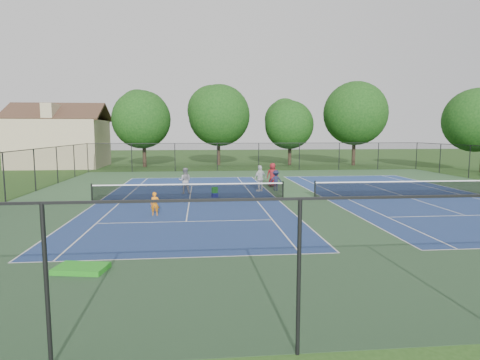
{
  "coord_description": "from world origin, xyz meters",
  "views": [
    {
      "loc": [
        -6.29,
        -25.03,
        4.2
      ],
      "look_at": [
        -3.92,
        -1.0,
        1.3
      ],
      "focal_mm": 30.0,
      "sensor_mm": 36.0,
      "label": 1
    }
  ],
  "objects": [
    {
      "name": "instructor",
      "position": [
        -7.37,
        2.41,
        0.89
      ],
      "size": [
        0.92,
        0.75,
        1.78
      ],
      "primitive_type": "imported",
      "rotation": [
        0.0,
        0.0,
        3.05
      ],
      "color": "gray",
      "rests_on": "ground"
    },
    {
      "name": "green_tarp",
      "position": [
        -9.93,
        -12.87,
        0.09
      ],
      "size": [
        1.65,
        1.19,
        0.16
      ],
      "primitive_type": "cube",
      "rotation": [
        0.0,
        0.0,
        -0.19
      ],
      "color": "#17A317",
      "rests_on": "ground"
    },
    {
      "name": "tree_back_d",
      "position": [
        13.0,
        24.0,
        6.82
      ],
      "size": [
        7.8,
        7.8,
        10.37
      ],
      "color": "#2D2116",
      "rests_on": "ground"
    },
    {
      "name": "court_pad",
      "position": [
        0.0,
        0.0,
        0.0
      ],
      "size": [
        36.0,
        36.0,
        0.01
      ],
      "primitive_type": "cube",
      "color": "#2B4D2D",
      "rests_on": "ground"
    },
    {
      "name": "tennis_court_left",
      "position": [
        -7.0,
        0.0,
        0.1
      ],
      "size": [
        12.0,
        23.83,
        1.07
      ],
      "color": "navy",
      "rests_on": "ground"
    },
    {
      "name": "ball_hopper",
      "position": [
        -5.41,
        0.59,
        0.47
      ],
      "size": [
        0.41,
        0.38,
        0.38
      ],
      "primitive_type": "cube",
      "rotation": [
        0.0,
        0.0,
        0.34
      ],
      "color": "green",
      "rests_on": "ball_crate"
    },
    {
      "name": "bystander_b",
      "position": [
        -0.93,
        3.13,
        0.74
      ],
      "size": [
        1.0,
        0.63,
        1.48
      ],
      "primitive_type": "imported",
      "rotation": [
        0.0,
        0.0,
        3.06
      ],
      "color": "#181B36",
      "rests_on": "ground"
    },
    {
      "name": "tree_back_a",
      "position": [
        -13.0,
        24.0,
        6.04
      ],
      "size": [
        6.8,
        6.8,
        9.15
      ],
      "color": "#2D2116",
      "rests_on": "ground"
    },
    {
      "name": "tree_back_c",
      "position": [
        5.0,
        25.0,
        5.48
      ],
      "size": [
        6.0,
        6.0,
        8.4
      ],
      "color": "#2D2116",
      "rests_on": "ground"
    },
    {
      "name": "ball_crate",
      "position": [
        -5.41,
        0.59,
        0.14
      ],
      "size": [
        0.44,
        0.4,
        0.28
      ],
      "primitive_type": "cube",
      "rotation": [
        0.0,
        0.0,
        0.28
      ],
      "color": "#161F9D",
      "rests_on": "ground"
    },
    {
      "name": "ground",
      "position": [
        0.0,
        0.0,
        0.0
      ],
      "size": [
        140.0,
        140.0,
        0.0
      ],
      "primitive_type": "plane",
      "color": "#234716",
      "rests_on": "ground"
    },
    {
      "name": "clapboard_house",
      "position": [
        -23.0,
        25.0,
        3.09
      ],
      "size": [
        10.8,
        8.1,
        7.65
      ],
      "color": "tan",
      "rests_on": "ground"
    },
    {
      "name": "child_player",
      "position": [
        -8.61,
        -4.79,
        0.6
      ],
      "size": [
        0.44,
        0.3,
        1.19
      ],
      "primitive_type": "imported",
      "rotation": [
        0.0,
        0.0,
        0.04
      ],
      "color": "orange",
      "rests_on": "ground"
    },
    {
      "name": "bystander_a",
      "position": [
        -2.1,
        2.91,
        0.93
      ],
      "size": [
        1.17,
        0.98,
        1.87
      ],
      "primitive_type": "imported",
      "rotation": [
        0.0,
        0.0,
        3.72
      ],
      "color": "silver",
      "rests_on": "ground"
    },
    {
      "name": "bystander_c",
      "position": [
        -0.78,
        5.22,
        0.92
      ],
      "size": [
        0.99,
        0.74,
        1.84
      ],
      "primitive_type": "imported",
      "rotation": [
        0.0,
        0.0,
        2.96
      ],
      "color": "maroon",
      "rests_on": "ground"
    },
    {
      "name": "tennis_court_right",
      "position": [
        7.0,
        0.0,
        0.1
      ],
      "size": [
        12.0,
        23.83,
        1.07
      ],
      "color": "navy",
      "rests_on": "ground"
    },
    {
      "name": "perimeter_fence",
      "position": [
        0.0,
        0.0,
        1.6
      ],
      "size": [
        36.08,
        36.08,
        3.02
      ],
      "color": "black",
      "rests_on": "ground"
    },
    {
      "name": "tree_back_b",
      "position": [
        -4.0,
        26.0,
        6.6
      ],
      "size": [
        7.6,
        7.6,
        10.03
      ],
      "color": "#2D2116",
      "rests_on": "ground"
    }
  ]
}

